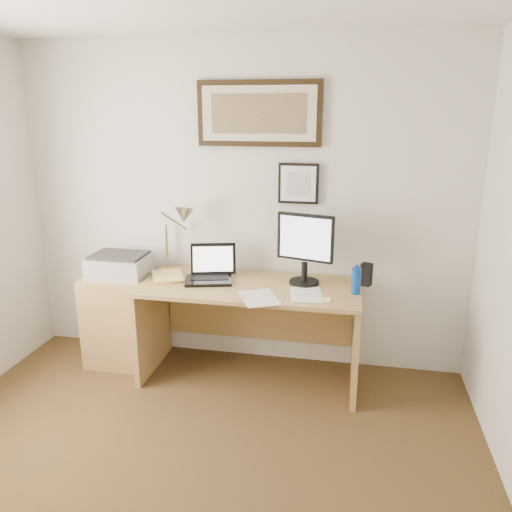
% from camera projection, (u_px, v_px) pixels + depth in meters
% --- Properties ---
extents(wall_back, '(3.50, 0.02, 2.50)m').
position_uv_depth(wall_back, '(240.00, 207.00, 3.87)').
color(wall_back, silver).
rests_on(wall_back, ground).
extents(side_cabinet, '(0.50, 0.40, 0.73)m').
position_uv_depth(side_cabinet, '(120.00, 320.00, 3.98)').
color(side_cabinet, '#A17B43').
rests_on(side_cabinet, floor).
extents(water_bottle, '(0.06, 0.06, 0.18)m').
position_uv_depth(water_bottle, '(356.00, 281.00, 3.43)').
color(water_bottle, '#0D3EA9').
rests_on(water_bottle, desk).
extents(bottle_cap, '(0.03, 0.03, 0.02)m').
position_uv_depth(bottle_cap, '(357.00, 267.00, 3.41)').
color(bottle_cap, '#0D3EA9').
rests_on(bottle_cap, water_bottle).
extents(speaker, '(0.09, 0.09, 0.17)m').
position_uv_depth(speaker, '(366.00, 274.00, 3.60)').
color(speaker, black).
rests_on(speaker, desk).
extents(paper_sheet_a, '(0.35, 0.40, 0.00)m').
position_uv_depth(paper_sheet_a, '(259.00, 298.00, 3.38)').
color(paper_sheet_a, silver).
rests_on(paper_sheet_a, desk).
extents(paper_sheet_b, '(0.25, 0.33, 0.00)m').
position_uv_depth(paper_sheet_b, '(306.00, 294.00, 3.43)').
color(paper_sheet_b, silver).
rests_on(paper_sheet_b, desk).
extents(sticky_pad, '(0.08, 0.08, 0.01)m').
position_uv_depth(sticky_pad, '(325.00, 300.00, 3.33)').
color(sticky_pad, '#F9FF78').
rests_on(sticky_pad, desk).
extents(marker_pen, '(0.14, 0.06, 0.02)m').
position_uv_depth(marker_pen, '(305.00, 294.00, 3.43)').
color(marker_pen, white).
rests_on(marker_pen, desk).
extents(book, '(0.33, 0.37, 0.02)m').
position_uv_depth(book, '(153.00, 277.00, 3.76)').
color(book, '#ECD56F').
rests_on(book, desk).
extents(desk, '(1.60, 0.70, 0.75)m').
position_uv_depth(desk, '(252.00, 311.00, 3.78)').
color(desk, '#A17B43').
rests_on(desk, floor).
extents(laptop, '(0.39, 0.37, 0.26)m').
position_uv_depth(laptop, '(210.00, 272.00, 3.72)').
color(laptop, black).
rests_on(laptop, desk).
extents(lcd_monitor, '(0.41, 0.22, 0.52)m').
position_uv_depth(lcd_monitor, '(305.00, 246.00, 3.57)').
color(lcd_monitor, black).
rests_on(lcd_monitor, desk).
extents(printer, '(0.44, 0.34, 0.18)m').
position_uv_depth(printer, '(120.00, 265.00, 3.87)').
color(printer, '#9F9FA1').
rests_on(printer, side_cabinet).
extents(desk_lamp, '(0.29, 0.27, 0.53)m').
position_uv_depth(desk_lamp, '(182.00, 218.00, 3.78)').
color(desk_lamp, silver).
rests_on(desk_lamp, desk).
extents(picture_large, '(0.92, 0.04, 0.47)m').
position_uv_depth(picture_large, '(259.00, 114.00, 3.62)').
color(picture_large, black).
rests_on(picture_large, wall_back).
extents(picture_small, '(0.30, 0.03, 0.30)m').
position_uv_depth(picture_small, '(298.00, 184.00, 3.70)').
color(picture_small, black).
rests_on(picture_small, wall_back).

